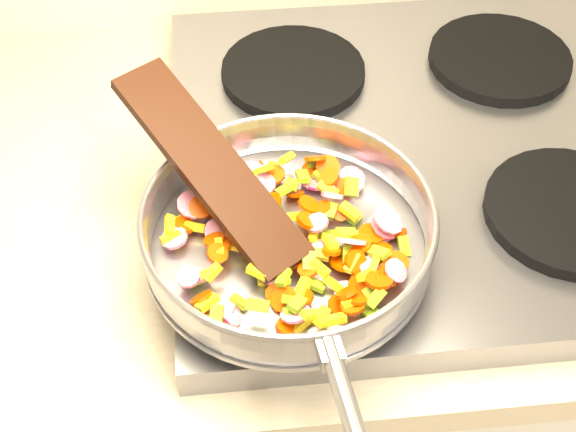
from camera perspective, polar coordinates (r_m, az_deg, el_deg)
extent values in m
cube|color=#939399|center=(1.01, 9.15, 4.49)|extent=(0.60, 0.60, 0.04)
cylinder|color=black|center=(0.87, 2.34, -1.06)|extent=(0.19, 0.19, 0.02)
cylinder|color=black|center=(0.95, 19.40, 0.32)|extent=(0.19, 0.19, 0.02)
cylinder|color=black|center=(1.08, 0.37, 10.21)|extent=(0.19, 0.19, 0.02)
cylinder|color=black|center=(1.14, 14.82, 10.77)|extent=(0.19, 0.19, 0.02)
cylinder|color=#9E9EA5|center=(0.84, 0.00, -2.22)|extent=(0.30, 0.30, 0.01)
torus|color=#9E9EA5|center=(0.82, 0.00, -0.93)|extent=(0.34, 0.34, 0.05)
torus|color=#9E9EA5|center=(0.80, 0.00, 0.19)|extent=(0.30, 0.30, 0.01)
cube|color=#9E9EA5|center=(0.72, 2.98, -9.60)|extent=(0.03, 0.03, 0.02)
cube|color=yellow|center=(0.84, 1.85, -1.33)|extent=(0.01, 0.02, 0.01)
cylinder|color=#D43900|center=(0.90, 2.83, 3.55)|extent=(0.03, 0.03, 0.02)
cylinder|color=#DA1552|center=(0.78, -4.11, -6.93)|extent=(0.03, 0.04, 0.03)
cylinder|color=#DA1552|center=(0.83, -3.17, -1.37)|extent=(0.05, 0.04, 0.02)
cylinder|color=#D43900|center=(0.81, 3.83, -3.46)|extent=(0.03, 0.03, 0.02)
cylinder|color=#D43900|center=(0.85, -2.13, -0.42)|extent=(0.04, 0.04, 0.01)
cube|color=yellow|center=(0.88, -4.06, 2.64)|extent=(0.02, 0.02, 0.01)
cube|color=#709B16|center=(0.82, 4.27, -2.82)|extent=(0.02, 0.02, 0.01)
cube|color=yellow|center=(0.81, 4.57, -3.35)|extent=(0.02, 0.02, 0.01)
cylinder|color=#D43900|center=(0.85, -7.39, -0.64)|extent=(0.03, 0.03, 0.02)
cube|color=#709B16|center=(0.86, -1.21, 0.41)|extent=(0.03, 0.02, 0.01)
cylinder|color=#DA1552|center=(0.79, -7.10, -4.32)|extent=(0.03, 0.03, 0.01)
cube|color=yellow|center=(0.82, -4.89, -2.23)|extent=(0.01, 0.02, 0.01)
cube|color=yellow|center=(0.77, 3.22, -7.39)|extent=(0.03, 0.02, 0.01)
cube|color=#709B16|center=(0.80, 2.08, -4.98)|extent=(0.02, 0.02, 0.01)
cylinder|color=#D43900|center=(0.78, -0.16, -7.87)|extent=(0.02, 0.02, 0.01)
cube|color=#709B16|center=(0.85, 3.06, 0.37)|extent=(0.02, 0.02, 0.01)
cylinder|color=#DA1552|center=(0.84, -5.00, -1.07)|extent=(0.04, 0.04, 0.02)
cylinder|color=#D43900|center=(0.80, 7.23, -4.25)|extent=(0.03, 0.03, 0.02)
cube|color=yellow|center=(0.78, 4.18, -6.06)|extent=(0.01, 0.02, 0.02)
cube|color=#709B16|center=(0.92, 1.90, 3.75)|extent=(0.02, 0.02, 0.02)
cylinder|color=#DA1552|center=(0.83, -0.65, -2.25)|extent=(0.05, 0.04, 0.03)
cube|color=#709B16|center=(0.84, -0.13, -1.94)|extent=(0.03, 0.02, 0.01)
cube|color=#709B16|center=(0.84, 2.86, -1.37)|extent=(0.02, 0.02, 0.02)
cylinder|color=#D43900|center=(0.87, -3.71, 0.28)|extent=(0.03, 0.03, 0.02)
cylinder|color=#D43900|center=(0.79, -6.15, -5.85)|extent=(0.03, 0.03, 0.03)
cylinder|color=#D43900|center=(0.85, 2.44, 0.54)|extent=(0.03, 0.03, 0.02)
cylinder|color=#D43900|center=(0.81, 4.84, -3.32)|extent=(0.03, 0.03, 0.03)
cube|color=#709B16|center=(0.86, -5.05, 0.17)|extent=(0.02, 0.02, 0.02)
cube|color=yellow|center=(0.82, -2.46, -2.09)|extent=(0.03, 0.02, 0.02)
cube|color=#709B16|center=(0.77, -5.10, -6.94)|extent=(0.02, 0.02, 0.01)
cylinder|color=#DA1552|center=(0.89, -5.24, 1.36)|extent=(0.04, 0.04, 0.04)
cube|color=yellow|center=(0.78, -5.24, -7.50)|extent=(0.02, 0.02, 0.01)
cube|color=#709B16|center=(0.83, 3.86, -2.50)|extent=(0.02, 0.02, 0.01)
cube|color=yellow|center=(0.80, 5.52, -4.20)|extent=(0.02, 0.02, 0.02)
cylinder|color=#DA1552|center=(0.80, 4.13, -5.38)|extent=(0.03, 0.03, 0.01)
cube|color=#709B16|center=(0.76, -2.15, -6.38)|extent=(0.03, 0.02, 0.01)
cylinder|color=#DA1552|center=(0.79, -4.77, -6.64)|extent=(0.04, 0.04, 0.01)
cube|color=#709B16|center=(0.79, -0.41, -4.52)|extent=(0.02, 0.02, 0.01)
cube|color=yellow|center=(0.78, -5.76, -6.18)|extent=(0.03, 0.02, 0.01)
cylinder|color=#DA1552|center=(0.77, 0.56, -6.97)|extent=(0.04, 0.04, 0.02)
cube|color=yellow|center=(0.83, 2.92, -2.24)|extent=(0.02, 0.02, 0.02)
cylinder|color=#D43900|center=(0.84, 1.45, -0.35)|extent=(0.03, 0.03, 0.02)
cylinder|color=#DA1552|center=(0.82, 4.50, -1.77)|extent=(0.05, 0.04, 0.04)
cylinder|color=#D43900|center=(0.77, 4.62, -6.35)|extent=(0.02, 0.03, 0.01)
cylinder|color=#DA1552|center=(0.83, 2.08, -0.47)|extent=(0.03, 0.03, 0.01)
cube|color=#709B16|center=(0.89, -1.75, 3.36)|extent=(0.02, 0.02, 0.02)
cube|color=#709B16|center=(0.78, 6.28, -5.79)|extent=(0.02, 0.02, 0.02)
cube|color=yellow|center=(0.84, -8.31, -1.54)|extent=(0.02, 0.02, 0.01)
cylinder|color=#D43900|center=(0.89, 4.06, 2.08)|extent=(0.03, 0.03, 0.02)
cylinder|color=#D43900|center=(0.82, 0.02, -3.08)|extent=(0.04, 0.04, 0.01)
cylinder|color=#DA1552|center=(0.85, 6.56, -0.91)|extent=(0.04, 0.05, 0.03)
cube|color=#709B16|center=(0.86, 4.59, -0.05)|extent=(0.02, 0.02, 0.01)
cylinder|color=#DA1552|center=(0.84, 7.11, -0.29)|extent=(0.05, 0.05, 0.03)
cube|color=yellow|center=(0.83, 4.15, -1.22)|extent=(0.03, 0.02, 0.02)
cylinder|color=#DA1552|center=(0.80, 7.68, -3.87)|extent=(0.03, 0.03, 0.02)
cylinder|color=#D43900|center=(0.84, 5.92, -1.30)|extent=(0.04, 0.04, 0.01)
cylinder|color=#D43900|center=(0.78, 4.21, -5.45)|extent=(0.03, 0.02, 0.03)
cylinder|color=#D43900|center=(0.85, 7.78, -1.20)|extent=(0.02, 0.02, 0.02)
cube|color=#709B16|center=(0.91, -1.04, 3.35)|extent=(0.02, 0.02, 0.01)
cylinder|color=#DA1552|center=(0.87, -4.93, 0.86)|extent=(0.04, 0.04, 0.01)
cylinder|color=#DA1552|center=(0.86, 3.16, 1.48)|extent=(0.03, 0.03, 0.03)
cylinder|color=#D43900|center=(0.85, -6.21, 0.62)|extent=(0.04, 0.03, 0.02)
cylinder|color=#D43900|center=(0.79, 1.17, -5.84)|extent=(0.02, 0.03, 0.02)
cylinder|color=#D43900|center=(0.82, -4.68, -2.03)|extent=(0.03, 0.03, 0.01)
cube|color=#709B16|center=(0.81, 6.46, -2.61)|extent=(0.03, 0.03, 0.02)
cube|color=#709B16|center=(0.87, -0.15, 1.95)|extent=(0.03, 0.02, 0.01)
cylinder|color=#DA1552|center=(0.81, -6.60, -4.19)|extent=(0.04, 0.04, 0.02)
cylinder|color=#D43900|center=(0.84, 6.74, -2.48)|extent=(0.03, 0.03, 0.01)
cube|color=#709B16|center=(0.88, 1.05, 2.84)|extent=(0.02, 0.02, 0.01)
cube|color=yellow|center=(0.85, 4.43, 0.32)|extent=(0.02, 0.02, 0.01)
cylinder|color=#D43900|center=(0.83, -3.28, -0.84)|extent=(0.03, 0.03, 0.01)
cylinder|color=#DA1552|center=(0.89, 1.75, 2.32)|extent=(0.03, 0.04, 0.02)
cylinder|color=#D43900|center=(0.88, 0.47, 1.62)|extent=(0.03, 0.03, 0.02)
cylinder|color=#D43900|center=(0.88, -5.63, 0.61)|extent=(0.03, 0.03, 0.02)
cylinder|color=#DA1552|center=(0.86, 1.69, -0.32)|extent=(0.03, 0.03, 0.02)
cylinder|color=#D43900|center=(0.90, 1.94, 4.12)|extent=(0.03, 0.03, 0.02)
cube|color=yellow|center=(0.79, -5.37, -4.01)|extent=(0.02, 0.02, 0.02)
cube|color=#709B16|center=(0.80, 1.50, -3.24)|extent=(0.01, 0.02, 0.01)
cylinder|color=#D43900|center=(0.80, 1.41, -3.81)|extent=(0.02, 0.02, 0.01)
cylinder|color=#D43900|center=(0.83, -5.24, -1.68)|extent=(0.03, 0.03, 0.01)
cube|color=yellow|center=(0.80, 3.37, -4.95)|extent=(0.02, 0.02, 0.02)
cube|color=yellow|center=(0.81, -1.82, -4.17)|extent=(0.01, 0.03, 0.01)
cube|color=#709B16|center=(0.90, -3.70, 3.04)|extent=(0.02, 0.02, 0.01)
cube|color=#709B16|center=(0.89, -3.30, 3.07)|extent=(0.02, 0.02, 0.01)
cube|color=#709B16|center=(0.81, -1.74, -4.09)|extent=(0.02, 0.02, 0.01)
cylinder|color=#DA1552|center=(0.84, -8.10, -1.55)|extent=(0.04, 0.04, 0.01)
cylinder|color=#DA1552|center=(0.91, 4.42, 2.96)|extent=(0.03, 0.03, 0.01)
cube|color=yellow|center=(0.82, -3.70, -2.14)|extent=(0.02, 0.02, 0.01)
cylinder|color=#D43900|center=(0.91, -2.35, 3.50)|extent=(0.02, 0.02, 0.02)
cube|color=yellow|center=(0.79, 1.03, -5.17)|extent=(0.02, 0.03, 0.02)
cube|color=#709B16|center=(0.79, -0.32, -4.39)|extent=(0.02, 0.02, 0.01)
cylinder|color=#D43900|center=(0.80, 5.13, -4.92)|extent=(0.03, 0.04, 0.02)
cube|color=#709B16|center=(0.79, 5.89, -6.82)|extent=(0.02, 0.02, 0.01)
cube|color=#709B16|center=(0.77, 0.63, -6.25)|extent=(0.02, 0.02, 0.01)
cube|color=yellow|center=(0.81, 6.20, -3.36)|extent=(0.02, 0.03, 0.01)
cube|color=#709B16|center=(0.78, 0.38, -6.91)|extent=(0.02, 0.02, 0.01)
cylinder|color=#DA1552|center=(0.91, -2.70, 3.30)|extent=(0.03, 0.03, 0.02)
cylinder|color=#DA1552|center=(0.80, -1.20, -3.68)|extent=(0.05, 0.04, 0.03)
cube|color=yellow|center=(0.80, 2.29, -3.72)|extent=(0.02, 0.02, 0.01)
cylinder|color=#DA1552|center=(0.90, 4.66, 2.41)|extent=(0.04, 0.04, 0.03)
cube|color=yellow|center=(0.89, -2.51, 1.75)|extent=(0.02, 0.02, 0.01)
cylinder|color=#D43900|center=(0.86, 1.51, 0.80)|extent=(0.03, 0.04, 0.02)
cube|color=yellow|center=(0.86, -7.86, -0.43)|extent=(0.02, 0.02, 0.01)
cube|color=yellow|center=(0.90, -0.07, 4.13)|extent=(0.02, 0.02, 0.02)
cube|color=#709B16|center=(0.88, -2.36, 1.71)|extent=(0.02, 0.02, 0.01)
cube|color=yellow|center=(0.84, -8.42, -0.62)|extent=(0.01, 0.02, 0.01)
cylinder|color=#D43900|center=(0.79, -0.28, -5.94)|extent=(0.04, 0.04, 0.02)
cube|color=yellow|center=(0.85, 0.23, -0.07)|extent=(0.02, 0.02, 0.01)
cube|color=yellow|center=(0.82, 3.02, -1.82)|extent=(0.02, 0.03, 0.02)
cube|color=#709B16|center=(0.79, 6.10, -5.22)|extent=(0.02, 0.02, 0.02)
cylinder|color=#D43900|center=(0.82, 5.01, -1.98)|extent=(0.04, 0.04, 0.01)
cylinder|color=#DA1552|center=(0.89, -1.72, 2.18)|extent=(0.04, 0.04, 0.02)
cylinder|color=#DA1552|center=(0.86, -6.76, 0.83)|extent=(0.04, 0.04, 0.02)
cylinder|color=#D43900|center=(0.91, 1.78, 3.22)|extent=(0.03, 0.03, 0.03)
cylinder|color=#D43900|center=(0.77, 4.93, -5.91)|extent=(0.03, 0.03, 0.01)
cube|color=#709B16|center=(0.85, -2.07, -0.78)|extent=(0.02, 0.02, 0.02)
cylinder|color=#DA1552|center=(0.81, 6.07, -3.67)|extent=(0.04, 0.04, 0.01)
cube|color=#709B16|center=(0.81, -6.28, -4.38)|extent=(0.02, 0.02, 0.01)
cube|color=#709B16|center=(0.87, 4.54, 2.07)|extent=(0.02, 0.02, 0.02)
cube|color=#709B16|center=(0.84, 8.24, -2.18)|extent=(0.01, 0.02, 0.02)
cylinder|color=#D43900|center=(0.81, 3.11, -2.48)|extent=(0.02, 0.02, 0.02)
cube|color=yellow|center=(0.76, 1.74, -7.02)|extent=(0.02, 0.02, 0.02)
cube|color=yellow|center=(0.84, 5.53, -1.68)|extent=(0.03, 0.02, 0.01)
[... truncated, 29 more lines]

